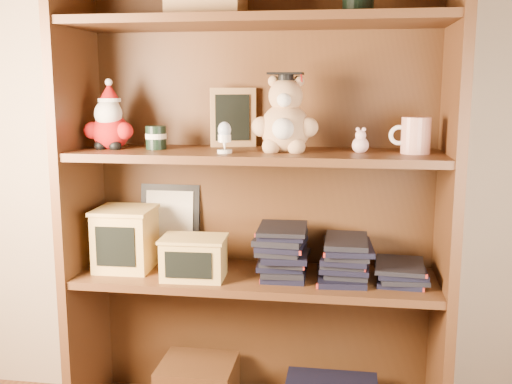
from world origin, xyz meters
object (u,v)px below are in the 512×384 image
at_px(teacher_mug, 415,135).
at_px(treats_box, 125,238).
at_px(grad_teddy_bear, 285,121).
at_px(bookcase, 258,202).

xyz_separation_m(teacher_mug, treats_box, (-0.91, -0.00, -0.35)).
bearing_deg(grad_teddy_bear, bookcase, 148.20).
relative_size(grad_teddy_bear, teacher_mug, 2.02).
height_order(grad_teddy_bear, teacher_mug, grad_teddy_bear).
relative_size(grad_teddy_bear, treats_box, 1.21).
relative_size(bookcase, teacher_mug, 13.08).
xyz_separation_m(bookcase, grad_teddy_bear, (0.09, -0.06, 0.26)).
bearing_deg(grad_teddy_bear, treats_box, 179.29).
xyz_separation_m(grad_teddy_bear, teacher_mug, (0.39, 0.01, -0.04)).
distance_m(grad_teddy_bear, teacher_mug, 0.39).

